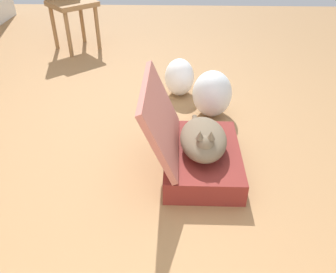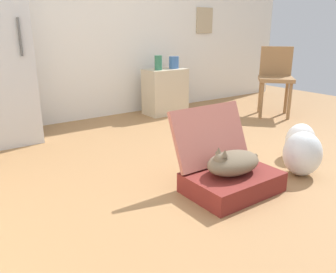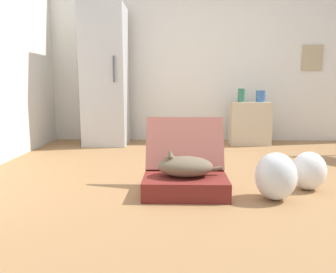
{
  "view_description": "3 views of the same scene",
  "coord_description": "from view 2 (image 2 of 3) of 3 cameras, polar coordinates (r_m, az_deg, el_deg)",
  "views": [
    {
      "loc": [
        -2.1,
        -0.28,
        1.4
      ],
      "look_at": [
        -0.42,
        -0.23,
        0.26
      ],
      "focal_mm": 36.69,
      "sensor_mm": 36.0,
      "label": 1
    },
    {
      "loc": [
        -2.1,
        -2.03,
        1.15
      ],
      "look_at": [
        -0.53,
        0.18,
        0.29
      ],
      "focal_mm": 36.48,
      "sensor_mm": 36.0,
      "label": 2
    },
    {
      "loc": [
        -0.46,
        -3.0,
        0.87
      ],
      "look_at": [
        -0.54,
        -0.07,
        0.41
      ],
      "focal_mm": 35.38,
      "sensor_mm": 36.0,
      "label": 3
    }
  ],
  "objects": [
    {
      "name": "vase_short",
      "position": [
        4.83,
        0.99,
        12.27
      ],
      "size": [
        0.14,
        0.14,
        0.16
      ],
      "primitive_type": "cylinder",
      "color": "#38609E",
      "rests_on": "side_table"
    },
    {
      "name": "side_table",
      "position": [
        4.81,
        -0.48,
        7.51
      ],
      "size": [
        0.57,
        0.35,
        0.62
      ],
      "primitive_type": "cube",
      "color": "beige",
      "rests_on": "ground"
    },
    {
      "name": "suitcase_lid",
      "position": [
        2.63,
        7.08,
        0.17
      ],
      "size": [
        0.67,
        0.21,
        0.44
      ],
      "primitive_type": "cube",
      "rotation": [
        1.17,
        0.0,
        0.0
      ],
      "color": "#B26356",
      "rests_on": "suitcase_base"
    },
    {
      "name": "plastic_bag_white",
      "position": [
        2.98,
        21.54,
        -2.69
      ],
      "size": [
        0.31,
        0.3,
        0.37
      ],
      "primitive_type": "ellipsoid",
      "color": "silver",
      "rests_on": "ground"
    },
    {
      "name": "wall_back",
      "position": [
        4.78,
        -9.78,
        19.11
      ],
      "size": [
        6.4,
        0.15,
        2.6
      ],
      "color": "silver",
      "rests_on": "ground"
    },
    {
      "name": "chair",
      "position": [
        4.93,
        17.55,
        9.52
      ],
      "size": [
        0.62,
        0.62,
        0.92
      ],
      "rotation": [
        0.0,
        0.0,
        -0.82
      ],
      "color": "olive",
      "rests_on": "ground"
    },
    {
      "name": "ground_plane",
      "position": [
        3.14,
        9.88,
        -4.2
      ],
      "size": [
        7.68,
        7.68,
        0.0
      ],
      "primitive_type": "plane",
      "color": "#9E7247",
      "rests_on": "ground"
    },
    {
      "name": "suitcase_base",
      "position": [
        2.57,
        10.65,
        -7.51
      ],
      "size": [
        0.67,
        0.46,
        0.15
      ],
      "primitive_type": "cube",
      "color": "maroon",
      "rests_on": "ground"
    },
    {
      "name": "cat",
      "position": [
        2.5,
        10.73,
        -4.28
      ],
      "size": [
        0.52,
        0.28,
        0.21
      ],
      "color": "brown",
      "rests_on": "suitcase_base"
    },
    {
      "name": "plastic_bag_clear",
      "position": [
        3.39,
        21.22,
        -0.63
      ],
      "size": [
        0.29,
        0.25,
        0.32
      ],
      "primitive_type": "ellipsoid",
      "color": "white",
      "rests_on": "ground"
    },
    {
      "name": "vase_tall",
      "position": [
        4.63,
        -1.64,
        12.22
      ],
      "size": [
        0.1,
        0.1,
        0.19
      ],
      "primitive_type": "cylinder",
      "color": "#2D7051",
      "rests_on": "side_table"
    }
  ]
}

